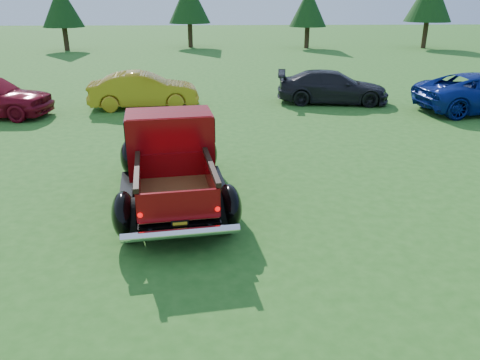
{
  "coord_description": "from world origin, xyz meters",
  "views": [
    {
      "loc": [
        -0.75,
        -7.2,
        3.83
      ],
      "look_at": [
        -0.43,
        0.2,
        0.89
      ],
      "focal_mm": 35.0,
      "sensor_mm": 36.0,
      "label": 1
    }
  ],
  "objects": [
    {
      "name": "tree_west",
      "position": [
        -12.0,
        29.0,
        3.11
      ],
      "size": [
        2.94,
        2.94,
        4.6
      ],
      "color": "#332114",
      "rests_on": "ground"
    },
    {
      "name": "tree_mid_right",
      "position": [
        6.0,
        30.0,
        2.97
      ],
      "size": [
        2.82,
        2.82,
        4.4
      ],
      "color": "#332114",
      "rests_on": "ground"
    },
    {
      "name": "ground",
      "position": [
        0.0,
        0.0,
        0.0
      ],
      "size": [
        120.0,
        120.0,
        0.0
      ],
      "primitive_type": "plane",
      "color": "#265D1A",
      "rests_on": "ground"
    },
    {
      "name": "tree_mid_left",
      "position": [
        -3.0,
        31.0,
        3.38
      ],
      "size": [
        3.2,
        3.2,
        5.0
      ],
      "color": "#332114",
      "rests_on": "ground"
    },
    {
      "name": "show_car_yellow",
      "position": [
        -3.5,
        9.8,
        0.64
      ],
      "size": [
        4.01,
        1.83,
        1.28
      ],
      "primitive_type": "imported",
      "rotation": [
        0.0,
        0.0,
        1.7
      ],
      "color": "#B38B17",
      "rests_on": "ground"
    },
    {
      "name": "pickup_truck",
      "position": [
        -1.75,
        1.75,
        0.82
      ],
      "size": [
        2.73,
        4.85,
        1.72
      ],
      "rotation": [
        0.0,
        0.0,
        0.14
      ],
      "color": "black",
      "rests_on": "ground"
    },
    {
      "name": "show_car_grey",
      "position": [
        3.5,
        10.32,
        0.6
      ],
      "size": [
        4.33,
        2.22,
        1.2
      ],
      "primitive_type": "imported",
      "rotation": [
        0.0,
        0.0,
        1.44
      ],
      "color": "black",
      "rests_on": "ground"
    }
  ]
}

